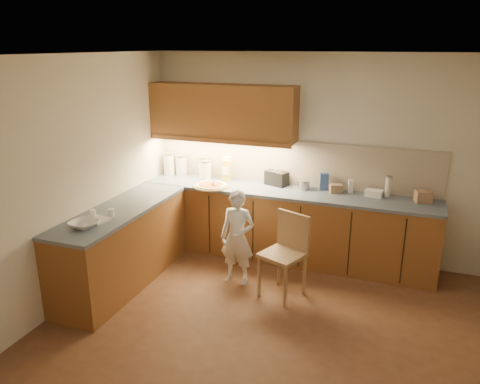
{
  "coord_description": "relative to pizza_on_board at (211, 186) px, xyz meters",
  "views": [
    {
      "loc": [
        1.05,
        -3.78,
        2.69
      ],
      "look_at": [
        -0.8,
        1.2,
        1.0
      ],
      "focal_mm": 35.0,
      "sensor_mm": 36.0,
      "label": 1
    }
  ],
  "objects": [
    {
      "name": "room",
      "position": [
        1.32,
        -1.51,
        0.74
      ],
      "size": [
        4.54,
        4.5,
        2.62
      ],
      "color": "#57331E",
      "rests_on": "ground"
    },
    {
      "name": "l_counter",
      "position": [
        0.39,
        -0.26,
        -0.48
      ],
      "size": [
        3.77,
        2.62,
        0.92
      ],
      "color": "brown",
      "rests_on": "ground"
    },
    {
      "name": "backsplash",
      "position": [
        0.94,
        0.48,
        0.27
      ],
      "size": [
        3.75,
        0.02,
        0.58
      ],
      "primitive_type": "cube",
      "color": "#B8A68E",
      "rests_on": "l_counter"
    },
    {
      "name": "upper_cabinets",
      "position": [
        0.04,
        0.32,
        0.91
      ],
      "size": [
        1.95,
        0.36,
        0.73
      ],
      "color": "brown",
      "rests_on": "ground"
    },
    {
      "name": "pizza_on_board",
      "position": [
        0.0,
        0.0,
        0.0
      ],
      "size": [
        0.45,
        0.45,
        0.18
      ],
      "rotation": [
        0.0,
        0.0,
        0.44
      ],
      "color": "tan",
      "rests_on": "l_counter"
    },
    {
      "name": "child",
      "position": [
        0.61,
        -0.64,
        -0.38
      ],
      "size": [
        0.41,
        0.27,
        1.12
      ],
      "primitive_type": "imported",
      "rotation": [
        0.0,
        0.0,
        -0.02
      ],
      "color": "white",
      "rests_on": "ground"
    },
    {
      "name": "wooden_chair",
      "position": [
        1.21,
        -0.7,
        -0.4
      ],
      "size": [
        0.54,
        0.54,
        0.93
      ],
      "rotation": [
        0.0,
        0.0,
        -0.37
      ],
      "color": "tan",
      "rests_on": "ground"
    },
    {
      "name": "mixing_bowl",
      "position": [
        -0.63,
        -1.73,
        0.01
      ],
      "size": [
        0.3,
        0.3,
        0.07
      ],
      "primitive_type": "imported",
      "rotation": [
        0.0,
        0.0,
        -0.1
      ],
      "color": "white",
      "rests_on": "l_counter"
    },
    {
      "name": "canister_a",
      "position": [
        -0.78,
        0.34,
        0.14
      ],
      "size": [
        0.16,
        0.16,
        0.32
      ],
      "rotation": [
        0.0,
        0.0,
        0.41
      ],
      "color": "silver",
      "rests_on": "l_counter"
    },
    {
      "name": "canister_b",
      "position": [
        -0.62,
        0.39,
        0.13
      ],
      "size": [
        0.17,
        0.17,
        0.29
      ],
      "rotation": [
        0.0,
        0.0,
        0.14
      ],
      "color": "silver",
      "rests_on": "l_counter"
    },
    {
      "name": "canister_c",
      "position": [
        -0.27,
        0.38,
        0.13
      ],
      "size": [
        0.16,
        0.16,
        0.29
      ],
      "rotation": [
        0.0,
        0.0,
        -0.09
      ],
      "color": "white",
      "rests_on": "l_counter"
    },
    {
      "name": "canister_d",
      "position": [
        -0.22,
        0.34,
        0.11
      ],
      "size": [
        0.16,
        0.16,
        0.26
      ],
      "rotation": [
        0.0,
        0.0,
        -0.25
      ],
      "color": "white",
      "rests_on": "l_counter"
    },
    {
      "name": "oil_jug",
      "position": [
        0.08,
        0.36,
        0.13
      ],
      "size": [
        0.11,
        0.09,
        0.33
      ],
      "rotation": [
        0.0,
        0.0,
        0.05
      ],
      "color": "gold",
      "rests_on": "l_counter"
    },
    {
      "name": "toaster",
      "position": [
        0.77,
        0.38,
        0.07
      ],
      "size": [
        0.33,
        0.26,
        0.19
      ],
      "rotation": [
        0.0,
        0.0,
        -0.36
      ],
      "color": "black",
      "rests_on": "l_counter"
    },
    {
      "name": "steel_pot",
      "position": [
        1.15,
        0.32,
        0.04
      ],
      "size": [
        0.16,
        0.16,
        0.12
      ],
      "color": "#A3A3A8",
      "rests_on": "l_counter"
    },
    {
      "name": "blue_box",
      "position": [
        1.39,
        0.39,
        0.09
      ],
      "size": [
        0.13,
        0.11,
        0.21
      ],
      "primitive_type": "cube",
      "rotation": [
        0.0,
        0.0,
        0.36
      ],
      "color": "#2F4D8D",
      "rests_on": "l_counter"
    },
    {
      "name": "card_box_a",
      "position": [
        1.55,
        0.32,
        0.03
      ],
      "size": [
        0.18,
        0.15,
        0.11
      ],
      "primitive_type": "cube",
      "rotation": [
        0.0,
        0.0,
        0.35
      ],
      "color": "#A58059",
      "rests_on": "l_counter"
    },
    {
      "name": "white_bottle",
      "position": [
        1.72,
        0.38,
        0.06
      ],
      "size": [
        0.07,
        0.07,
        0.17
      ],
      "primitive_type": "cube",
      "rotation": [
        0.0,
        0.0,
        0.33
      ],
      "color": "white",
      "rests_on": "l_counter"
    },
    {
      "name": "flat_pack",
      "position": [
        2.01,
        0.33,
        0.02
      ],
      "size": [
        0.22,
        0.16,
        0.08
      ],
      "primitive_type": "cube",
      "rotation": [
        0.0,
        0.0,
        -0.1
      ],
      "color": "white",
      "rests_on": "l_counter"
    },
    {
      "name": "tall_jar",
      "position": [
        2.17,
        0.39,
        0.11
      ],
      "size": [
        0.08,
        0.08,
        0.26
      ],
      "rotation": [
        0.0,
        0.0,
        0.01
      ],
      "color": "silver",
      "rests_on": "l_counter"
    },
    {
      "name": "card_box_b",
      "position": [
        2.57,
        0.31,
        0.05
      ],
      "size": [
        0.21,
        0.19,
        0.14
      ],
      "primitive_type": "cube",
      "rotation": [
        0.0,
        0.0,
        0.32
      ],
      "color": "tan",
      "rests_on": "l_counter"
    },
    {
      "name": "dough_cloth",
      "position": [
        -0.65,
        -1.53,
        -0.01
      ],
      "size": [
        0.3,
        0.24,
        0.02
      ],
      "primitive_type": "cube",
      "rotation": [
        0.0,
        0.0,
        -0.11
      ],
      "color": "silver",
      "rests_on": "l_counter"
    },
    {
      "name": "spice_jar_a",
      "position": [
        -0.74,
        -1.44,
        0.02
      ],
      "size": [
        0.07,
        0.07,
        0.08
      ],
      "primitive_type": "cylinder",
      "rotation": [
        0.0,
        0.0,
        0.2
      ],
      "color": "white",
      "rests_on": "l_counter"
    },
    {
      "name": "spice_jar_b",
      "position": [
        -0.56,
        -1.37,
        0.02
      ],
      "size": [
        0.08,
        0.08,
        0.08
      ],
      "primitive_type": "cylinder",
      "rotation": [
        0.0,
        0.0,
        -0.34
      ],
      "color": "white",
      "rests_on": "l_counter"
    }
  ]
}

